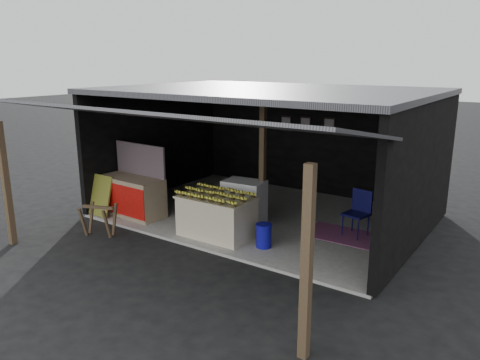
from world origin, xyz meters
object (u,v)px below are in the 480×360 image
Objects in this scene: sawhorse at (99,217)px; plastic_chair at (359,209)px; water_barrel at (264,236)px; neighbor_stall at (132,194)px; banana_table at (217,216)px; white_crate at (244,202)px.

plastic_chair is at bearing 12.35° from sawhorse.
water_barrel is at bearing 1.04° from sawhorse.
neighbor_stall is 2.17× the size of sawhorse.
plastic_chair is at bearing 52.79° from water_barrel.
banana_table is 0.95m from white_crate.
water_barrel is at bearing -46.65° from white_crate.
white_crate is at bearing 24.57° from sawhorse.
plastic_chair is at bearing 34.77° from banana_table.
neighbor_stall is (-2.49, -0.02, 0.07)m from banana_table.
sawhorse is at bearing -72.65° from neighbor_stall.
sawhorse is 1.73× the size of water_barrel.
white_crate reaches higher than sawhorse.
sawhorse is (0.36, -1.28, -0.14)m from neighbor_stall.
neighbor_stall reaches higher than sawhorse.
banana_table is at bearing -178.09° from water_barrel.
water_barrel is (1.08, -0.91, -0.27)m from white_crate.
neighbor_stall reaches higher than plastic_chair.
sawhorse reaches higher than water_barrel.
plastic_chair is at bearing 11.40° from white_crate.
sawhorse is at bearing -135.07° from plastic_chair.
neighbor_stall is (-2.54, -0.96, 0.00)m from white_crate.
neighbor_stall reaches higher than banana_table.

